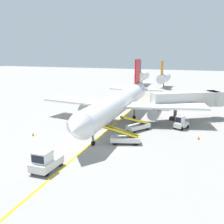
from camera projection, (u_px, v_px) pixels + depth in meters
name	position (u px, v px, depth m)	size (l,w,h in m)	color
ground_plane	(98.00, 149.00, 33.01)	(300.00, 300.00, 0.00)	gray
taxi_line_yellow	(101.00, 136.00, 38.17)	(0.30, 80.00, 0.01)	yellow
airliner	(119.00, 102.00, 44.66)	(28.56, 35.33, 10.10)	white
jet_bridge	(193.00, 99.00, 46.73)	(12.15, 9.02, 4.85)	beige
pushback_tug	(45.00, 161.00, 26.75)	(1.94, 3.62, 2.20)	silver
baggage_tug_near_wing	(181.00, 123.00, 41.23)	(2.20, 2.73, 2.10)	silver
belt_loader_forward_hold	(124.00, 138.00, 34.67)	(5.14, 2.79, 2.59)	silver
belt_loader_aft_hold	(138.00, 125.00, 40.49)	(3.72, 4.90, 2.59)	silver
baggage_cart_loaded	(73.00, 127.00, 40.99)	(2.94, 3.47, 0.94)	#A5A5A8
ground_crew_marshaller	(93.00, 133.00, 36.37)	(0.36, 0.24, 1.70)	#26262D
safety_cone_nose_left	(109.00, 122.00, 44.92)	(0.36, 0.36, 0.44)	orange
safety_cone_nose_right	(199.00, 138.00, 36.41)	(0.36, 0.36, 0.44)	orange
safety_cone_wingtip_left	(184.00, 122.00, 44.95)	(0.36, 0.36, 0.44)	orange
safety_cone_wingtip_right	(33.00, 134.00, 38.03)	(0.36, 0.36, 0.44)	orange
distant_aircraft_far_left	(142.00, 76.00, 95.65)	(3.00, 10.10, 8.80)	silver
distant_aircraft_mid_left	(164.00, 78.00, 88.59)	(3.00, 10.10, 8.80)	silver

